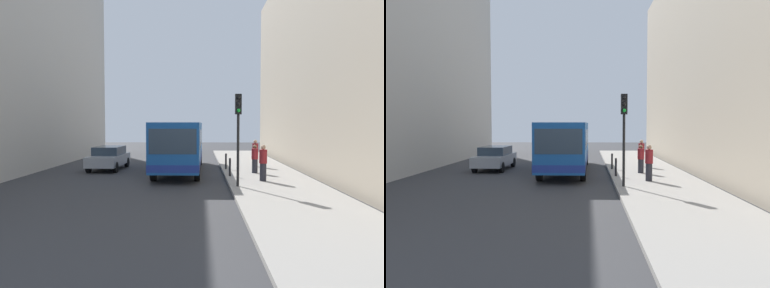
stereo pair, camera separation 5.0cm
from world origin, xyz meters
The scene contains 11 objects.
ground_plane centered at (0.00, 0.00, 0.00)m, with size 80.00×80.00×0.00m, color #38383A.
sidewalk centered at (5.40, 0.00, 0.07)m, with size 4.40×40.00×0.15m, color #9E9991.
building_right centered at (11.50, 4.00, 7.15)m, with size 7.00×32.00×14.30m, color #B2A38C.
bus centered at (0.65, 4.08, 1.73)m, with size 2.68×11.06×3.00m.
car_beside_bus centered at (-3.97, 4.81, 0.78)m, with size 1.99×4.46×1.48m.
traffic_light centered at (3.55, -2.42, 3.01)m, with size 0.28×0.33×4.10m.
bollard_near centered at (3.45, 0.89, 0.62)m, with size 0.11×0.11×0.95m, color black.
bollard_mid centered at (3.45, 4.09, 0.62)m, with size 0.11×0.11×0.95m, color black.
pedestrian_near_signal centered at (4.93, -0.82, 1.03)m, with size 0.38×0.38×1.77m.
pedestrian_mid_sidewalk centered at (4.96, 2.22, 0.94)m, with size 0.38×0.38×1.60m.
pedestrian_far_sidewalk centered at (5.44, 5.41, 1.02)m, with size 0.38×0.38×1.74m.
Camera 1 is at (1.88, -19.39, 2.95)m, focal length 35.77 mm.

